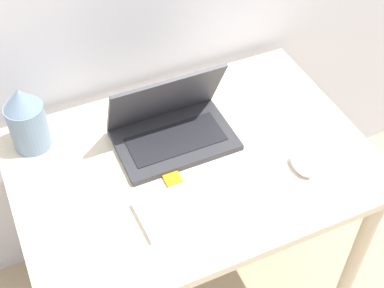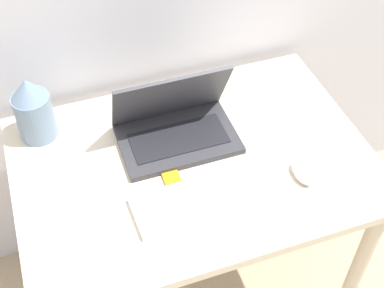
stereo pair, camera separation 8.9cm
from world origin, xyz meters
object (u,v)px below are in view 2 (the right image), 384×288
at_px(mouse, 303,173).
at_px(keyboard, 208,196).
at_px(mp3_player, 171,176).
at_px(laptop, 175,124).
at_px(vase, 33,109).

bearing_deg(mouse, keyboard, 177.58).
bearing_deg(mp3_player, mouse, -18.67).
height_order(laptop, mouse, laptop).
distance_m(laptop, mp3_player, 0.17).
distance_m(keyboard, mp3_player, 0.13).
bearing_deg(vase, laptop, -20.26).
bearing_deg(mp3_player, laptop, 67.40).
xyz_separation_m(laptop, mouse, (0.29, -0.27, -0.04)).
relative_size(laptop, mouse, 3.60).
relative_size(keyboard, mp3_player, 6.90).
relative_size(keyboard, vase, 1.98).
distance_m(laptop, keyboard, 0.26).
relative_size(mouse, vase, 0.45).
height_order(keyboard, mp3_player, keyboard).
relative_size(mouse, mp3_player, 1.58).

